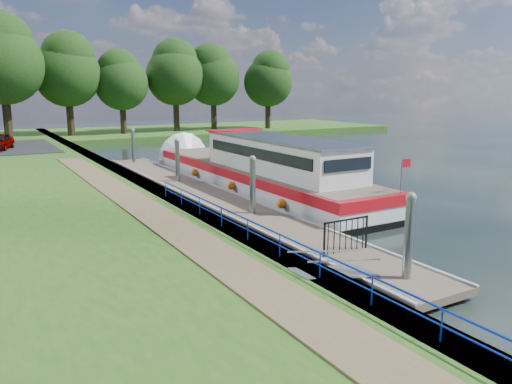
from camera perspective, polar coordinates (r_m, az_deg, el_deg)
ground at (r=15.74m, az=15.34°, el=-10.24°), size 160.00×160.00×0.00m
bank_edge at (r=26.93m, az=-12.02°, el=-0.10°), size 1.10×90.00×0.78m
far_bank at (r=66.33m, az=-10.05°, el=6.78°), size 60.00×18.00×0.60m
footpath at (r=19.79m, az=-10.82°, el=-3.06°), size 1.60×40.00×0.05m
blue_fence at (r=15.93m, az=0.79°, el=-4.56°), size 0.04×18.04×0.72m
pontoon at (r=26.04m, az=-5.28°, el=-0.75°), size 2.50×30.00×0.56m
mooring_piles at (r=25.83m, az=-5.33°, el=1.63°), size 0.30×27.30×3.55m
gangway at (r=14.69m, az=8.91°, el=-8.95°), size 2.58×1.00×0.92m
gate_panel at (r=16.89m, az=10.26°, el=-4.37°), size 1.85×0.05×1.15m
barge at (r=29.12m, az=-0.43°, el=2.44°), size 4.36×21.15×4.78m
horizon_trees at (r=59.53m, az=-21.88°, el=12.97°), size 54.38×10.03×12.87m
car_a at (r=46.88m, az=-27.23°, el=5.16°), size 2.69×4.12×1.30m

